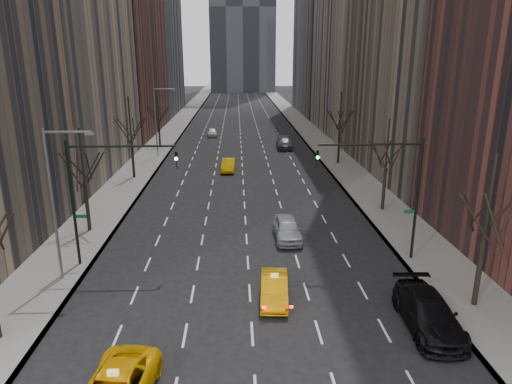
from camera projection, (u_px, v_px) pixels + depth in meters
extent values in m
cube|color=slate|center=(174.00, 129.00, 84.80)|extent=(4.50, 320.00, 0.15)
cube|color=slate|center=(305.00, 128.00, 85.80)|extent=(4.50, 320.00, 0.15)
cylinder|color=black|center=(3.00, 236.00, 20.47)|extent=(1.74, 0.72, 2.52)
cylinder|color=black|center=(87.00, 208.00, 34.48)|extent=(0.28, 0.28, 3.57)
cylinder|color=black|center=(82.00, 157.00, 33.36)|extent=(0.16, 0.16, 4.25)
cylinder|color=black|center=(89.00, 166.00, 34.44)|extent=(0.42, 1.80, 2.52)
cylinder|color=black|center=(95.00, 168.00, 33.93)|extent=(1.74, 0.72, 2.52)
cylinder|color=black|center=(90.00, 171.00, 33.12)|extent=(1.46, 1.25, 2.52)
cylinder|color=black|center=(77.00, 172.00, 32.80)|extent=(0.42, 1.80, 2.52)
cylinder|color=black|center=(71.00, 170.00, 33.30)|extent=(1.74, 0.72, 2.52)
cylinder|color=black|center=(77.00, 167.00, 34.12)|extent=(1.46, 1.25, 2.52)
cylinder|color=black|center=(133.00, 159.00, 49.74)|extent=(0.28, 0.28, 3.99)
cylinder|color=black|center=(130.00, 119.00, 48.50)|extent=(0.16, 0.16, 4.75)
cylinder|color=black|center=(134.00, 129.00, 49.64)|extent=(0.42, 1.80, 2.52)
cylinder|color=black|center=(139.00, 129.00, 49.14)|extent=(1.74, 0.72, 2.52)
cylinder|color=black|center=(136.00, 131.00, 48.32)|extent=(1.46, 1.25, 2.52)
cylinder|color=black|center=(127.00, 131.00, 48.01)|extent=(0.42, 1.80, 2.52)
cylinder|color=black|center=(122.00, 130.00, 48.51)|extent=(1.74, 0.72, 2.52)
cylinder|color=black|center=(126.00, 129.00, 49.33)|extent=(1.46, 1.25, 2.52)
cylinder|color=black|center=(159.00, 135.00, 67.07)|extent=(0.28, 0.28, 3.36)
cylinder|color=black|center=(158.00, 110.00, 66.02)|extent=(0.16, 0.16, 4.00)
cylinder|color=black|center=(160.00, 115.00, 67.06)|extent=(0.42, 1.80, 2.52)
cylinder|color=black|center=(164.00, 115.00, 66.56)|extent=(1.74, 0.72, 2.52)
cylinder|color=black|center=(162.00, 116.00, 65.74)|extent=(1.46, 1.25, 2.52)
cylinder|color=black|center=(156.00, 116.00, 65.42)|extent=(0.42, 1.80, 2.52)
cylinder|color=black|center=(152.00, 116.00, 65.93)|extent=(1.74, 0.72, 2.52)
cylinder|color=black|center=(154.00, 115.00, 66.74)|extent=(1.46, 1.25, 2.52)
cylinder|color=black|center=(479.00, 272.00, 23.94)|extent=(0.28, 0.28, 3.78)
cylinder|color=black|center=(490.00, 197.00, 22.76)|extent=(0.16, 0.16, 4.50)
cylinder|color=black|center=(482.00, 211.00, 23.87)|extent=(0.42, 1.80, 2.52)
cylinder|color=black|center=(500.00, 214.00, 23.36)|extent=(1.74, 0.72, 2.52)
cylinder|color=black|center=(506.00, 220.00, 22.55)|extent=(1.46, 1.25, 2.52)
cylinder|color=black|center=(494.00, 222.00, 22.23)|extent=(0.42, 1.80, 2.52)
cylinder|color=black|center=(475.00, 218.00, 22.73)|extent=(1.74, 0.72, 2.52)
cylinder|color=black|center=(469.00, 213.00, 23.55)|extent=(1.46, 1.25, 2.52)
cylinder|color=black|center=(384.00, 189.00, 39.29)|extent=(0.28, 0.28, 3.57)
cylinder|color=black|center=(388.00, 144.00, 38.18)|extent=(0.16, 0.16, 4.25)
cylinder|color=black|center=(385.00, 153.00, 39.25)|extent=(0.42, 1.80, 2.52)
cylinder|color=black|center=(395.00, 154.00, 38.75)|extent=(1.74, 0.72, 2.52)
cylinder|color=black|center=(397.00, 156.00, 37.93)|extent=(1.46, 1.25, 2.52)
cylinder|color=black|center=(388.00, 157.00, 37.61)|extent=(0.42, 1.80, 2.52)
cylinder|color=black|center=(378.00, 156.00, 38.12)|extent=(1.74, 0.72, 2.52)
cylinder|color=black|center=(377.00, 154.00, 38.93)|extent=(1.46, 1.25, 2.52)
cylinder|color=black|center=(339.00, 147.00, 56.47)|extent=(0.28, 0.28, 3.99)
cylinder|color=black|center=(341.00, 112.00, 55.22)|extent=(0.16, 0.16, 4.75)
cylinder|color=black|center=(340.00, 120.00, 56.37)|extent=(0.42, 1.80, 2.52)
cylinder|color=black|center=(346.00, 121.00, 55.87)|extent=(1.74, 0.72, 2.52)
cylinder|color=black|center=(347.00, 122.00, 55.05)|extent=(1.46, 1.25, 2.52)
cylinder|color=black|center=(340.00, 122.00, 54.73)|extent=(0.42, 1.80, 2.52)
cylinder|color=black|center=(334.00, 121.00, 55.24)|extent=(1.74, 0.72, 2.52)
cylinder|color=black|center=(334.00, 121.00, 56.05)|extent=(1.46, 1.25, 2.52)
cylinder|color=black|center=(73.00, 204.00, 28.15)|extent=(0.18, 0.18, 8.00)
cylinder|color=black|center=(121.00, 146.00, 27.26)|extent=(6.50, 0.14, 0.14)
imported|color=black|center=(177.00, 161.00, 27.65)|extent=(0.18, 0.22, 1.10)
sphere|color=#0CFF33|center=(176.00, 159.00, 27.43)|extent=(0.20, 0.20, 0.20)
cube|color=#0C5926|center=(81.00, 216.00, 28.39)|extent=(0.70, 0.04, 0.22)
cylinder|color=black|center=(417.00, 200.00, 29.03)|extent=(0.18, 0.18, 8.00)
cylinder|color=black|center=(371.00, 144.00, 27.87)|extent=(6.50, 0.14, 0.14)
imported|color=black|center=(317.00, 159.00, 28.00)|extent=(0.18, 0.22, 1.10)
sphere|color=#0CFF33|center=(318.00, 157.00, 27.78)|extent=(0.20, 0.20, 0.20)
cube|color=#0C5926|center=(409.00, 212.00, 29.24)|extent=(0.70, 0.04, 0.22)
cylinder|color=slate|center=(53.00, 207.00, 26.08)|extent=(0.16, 0.16, 9.00)
cylinder|color=slate|center=(67.00, 132.00, 24.90)|extent=(2.60, 0.14, 0.14)
cube|color=slate|center=(90.00, 134.00, 24.98)|extent=(0.50, 0.22, 0.15)
cylinder|color=slate|center=(156.00, 122.00, 59.60)|extent=(0.16, 0.16, 9.00)
cylinder|color=slate|center=(164.00, 89.00, 58.42)|extent=(2.60, 0.14, 0.14)
cube|color=slate|center=(173.00, 90.00, 58.50)|extent=(0.50, 0.22, 0.15)
imported|color=#F5A105|center=(274.00, 289.00, 25.01)|extent=(1.75, 4.23, 1.36)
imported|color=#999BA0|center=(287.00, 229.00, 33.43)|extent=(1.95, 4.71, 1.60)
imported|color=black|center=(428.00, 313.00, 22.37)|extent=(2.52, 5.80, 1.66)
imported|color=#FFB505|center=(229.00, 165.00, 53.44)|extent=(1.70, 4.40, 1.43)
imported|color=#313137|center=(284.00, 143.00, 66.49)|extent=(2.47, 5.63, 1.61)
imported|color=silver|center=(212.00, 132.00, 76.73)|extent=(1.90, 4.11, 1.36)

